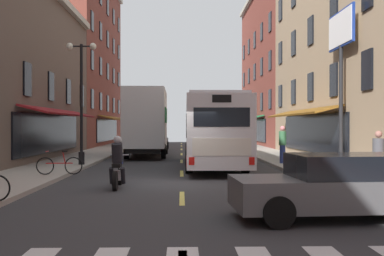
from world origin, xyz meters
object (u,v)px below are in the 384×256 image
at_px(billboard_sign, 341,47).
at_px(sedan_near, 156,141).
at_px(pedestrian_near, 379,156).
at_px(bicycle_mid, 59,165).
at_px(motorcycle_rider, 118,166).
at_px(street_lamp_twin, 81,97).
at_px(box_truck, 147,123).
at_px(transit_bus, 213,131).
at_px(sedan_mid, 346,186).
at_px(pedestrian_mid, 283,144).

relative_size(billboard_sign, sedan_near, 1.59).
bearing_deg(pedestrian_near, bicycle_mid, 92.70).
height_order(sedan_near, pedestrian_near, pedestrian_near).
bearing_deg(motorcycle_rider, street_lamp_twin, 110.43).
xyz_separation_m(box_truck, pedestrian_near, (8.41, -14.83, -1.13)).
relative_size(transit_bus, sedan_mid, 2.35).
relative_size(billboard_sign, street_lamp_twin, 1.20).
bearing_deg(box_truck, pedestrian_mid, -43.03).
bearing_deg(sedan_near, pedestrian_mid, -64.97).
bearing_deg(street_lamp_twin, motorcycle_rider, -69.57).
xyz_separation_m(billboard_sign, bicycle_mid, (-11.66, -2.76, -4.96)).
bearing_deg(pedestrian_near, sedan_near, 38.24).
relative_size(bicycle_mid, street_lamp_twin, 0.30).
xyz_separation_m(transit_bus, motorcycle_rider, (-3.56, -7.64, -1.04)).
relative_size(billboard_sign, pedestrian_mid, 3.77).
height_order(motorcycle_rider, bicycle_mid, motorcycle_rider).
relative_size(transit_bus, street_lamp_twin, 1.96).
bearing_deg(motorcycle_rider, transit_bus, 65.01).
distance_m(sedan_mid, motorcycle_rider, 7.46).
bearing_deg(sedan_near, street_lamp_twin, -99.94).
relative_size(motorcycle_rider, pedestrian_mid, 1.13).
distance_m(sedan_mid, bicycle_mid, 11.19).
distance_m(billboard_sign, bicycle_mid, 12.97).
bearing_deg(sedan_near, pedestrian_near, -70.36).
height_order(sedan_near, motorcycle_rider, motorcycle_rider).
xyz_separation_m(box_truck, sedan_mid, (5.69, -19.46, -1.46)).
distance_m(box_truck, pedestrian_near, 17.09).
xyz_separation_m(bicycle_mid, street_lamp_twin, (-0.16, 4.58, 2.83)).
distance_m(box_truck, street_lamp_twin, 7.71).
bearing_deg(transit_bus, motorcycle_rider, -114.99).
bearing_deg(billboard_sign, bicycle_mid, -166.71).
distance_m(pedestrian_near, street_lamp_twin, 13.60).
height_order(transit_bus, box_truck, box_truck).
bearing_deg(billboard_sign, pedestrian_near, -98.06).
xyz_separation_m(sedan_mid, bicycle_mid, (-8.11, 7.71, -0.20)).
bearing_deg(transit_bus, street_lamp_twin, -176.93).
distance_m(billboard_sign, motorcycle_rider, 11.64).
xyz_separation_m(sedan_mid, street_lamp_twin, (-8.27, 12.29, 2.63)).
height_order(transit_bus, sedan_near, transit_bus).
height_order(box_truck, pedestrian_mid, box_truck).
height_order(box_truck, motorcycle_rider, box_truck).
bearing_deg(transit_bus, pedestrian_mid, 2.60).
bearing_deg(box_truck, motorcycle_rider, -89.47).
distance_m(transit_bus, box_truck, 7.78).
distance_m(bicycle_mid, pedestrian_near, 11.28).
distance_m(transit_bus, pedestrian_mid, 3.52).
height_order(transit_bus, motorcycle_rider, transit_bus).
distance_m(box_truck, pedestrian_mid, 9.84).
xyz_separation_m(billboard_sign, transit_bus, (-5.54, 2.16, -3.72)).
height_order(motorcycle_rider, street_lamp_twin, street_lamp_twin).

